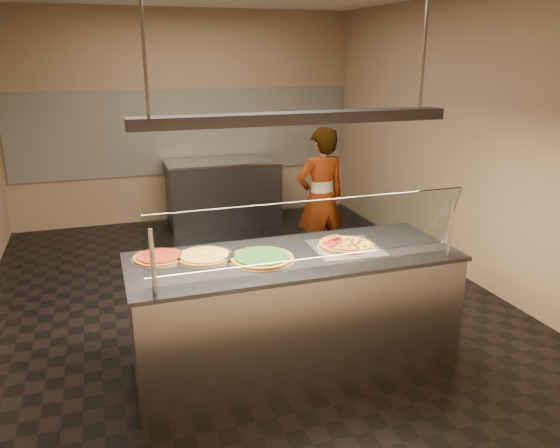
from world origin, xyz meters
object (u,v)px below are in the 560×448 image
object	(u,v)px
serving_counter	(294,311)
half_pizza_pepperoni	(334,245)
sneeze_guard	(312,231)
perforated_tray	(346,247)
pizza_cheese	(204,256)
prep_table	(224,192)
pizza_spatula	(217,256)
pizza_tomato	(159,257)
heat_lamp_housing	(295,118)
half_pizza_sausage	(357,243)
worker	(321,199)
pizza_spinach	(262,258)

from	to	relation	value
serving_counter	half_pizza_pepperoni	xyz separation A→B (m)	(0.34, 0.02, 0.50)
sneeze_guard	perforated_tray	xyz separation A→B (m)	(0.44, 0.36, -0.29)
serving_counter	pizza_cheese	xyz separation A→B (m)	(-0.65, 0.16, 0.48)
sneeze_guard	prep_table	distance (m)	4.37
half_pizza_pepperoni	pizza_spatula	xyz separation A→B (m)	(-0.91, 0.07, -0.01)
pizza_tomato	heat_lamp_housing	world-z (taller)	heat_lamp_housing
half_pizza_sausage	prep_table	size ratio (longest dim) A/B	0.27
serving_counter	half_pizza_pepperoni	world-z (taller)	half_pizza_pepperoni
pizza_spatula	heat_lamp_housing	xyz separation A→B (m)	(0.57, -0.09, 0.99)
half_pizza_sausage	pizza_cheese	bearing A→B (deg)	173.34
pizza_cheese	worker	xyz separation A→B (m)	(1.66, 1.72, -0.13)
prep_table	pizza_tomato	bearing A→B (deg)	-109.72
serving_counter	prep_table	world-z (taller)	same
half_pizza_pepperoni	heat_lamp_housing	xyz separation A→B (m)	(-0.34, -0.02, 0.99)
serving_counter	worker	size ratio (longest dim) A/B	1.53
half_pizza_pepperoni	heat_lamp_housing	size ratio (longest dim) A/B	0.19
half_pizza_sausage	worker	size ratio (longest dim) A/B	0.27
serving_counter	worker	bearing A→B (deg)	61.84
perforated_tray	pizza_spinach	xyz separation A→B (m)	(-0.70, -0.04, 0.01)
serving_counter	worker	xyz separation A→B (m)	(1.01, 1.88, 0.35)
prep_table	worker	world-z (taller)	worker
pizza_tomato	worker	bearing A→B (deg)	39.59
perforated_tray	pizza_cheese	world-z (taller)	pizza_cheese
serving_counter	pizza_spatula	distance (m)	0.76
serving_counter	heat_lamp_housing	distance (m)	1.48
perforated_tray	worker	world-z (taller)	worker
perforated_tray	pizza_cheese	size ratio (longest dim) A/B	1.21
half_pizza_pepperoni	pizza_cheese	xyz separation A→B (m)	(-0.99, 0.14, -0.02)
sneeze_guard	pizza_spinach	world-z (taller)	sneeze_guard
perforated_tray	worker	bearing A→B (deg)	72.97
pizza_spinach	heat_lamp_housing	world-z (taller)	heat_lamp_housing
pizza_cheese	pizza_tomato	xyz separation A→B (m)	(-0.32, 0.08, -0.00)
serving_counter	perforated_tray	size ratio (longest dim) A/B	4.60
half_pizza_pepperoni	pizza_tomato	bearing A→B (deg)	170.43
perforated_tray	prep_table	size ratio (longest dim) A/B	0.34
serving_counter	perforated_tray	xyz separation A→B (m)	(0.44, 0.02, 0.47)
half_pizza_sausage	pizza_spatula	bearing A→B (deg)	176.23
pizza_spinach	worker	xyz separation A→B (m)	(1.27, 1.90, -0.13)
half_pizza_pepperoni	worker	distance (m)	1.99
sneeze_guard	pizza_tomato	bearing A→B (deg)	149.02
pizza_spinach	half_pizza_pepperoni	bearing A→B (deg)	3.83
serving_counter	prep_table	xyz separation A→B (m)	(0.35, 3.94, 0.00)
heat_lamp_housing	pizza_spatula	bearing A→B (deg)	170.70
half_pizza_pepperoni	half_pizza_sausage	distance (m)	0.20
sneeze_guard	pizza_spinach	distance (m)	0.50
pizza_tomato	worker	xyz separation A→B (m)	(1.98, 1.64, -0.13)
half_pizza_pepperoni	pizza_spatula	distance (m)	0.91
pizza_spatula	sneeze_guard	bearing A→B (deg)	-37.40
perforated_tray	heat_lamp_housing	distance (m)	1.10
half_pizza_sausage	prep_table	distance (m)	3.96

